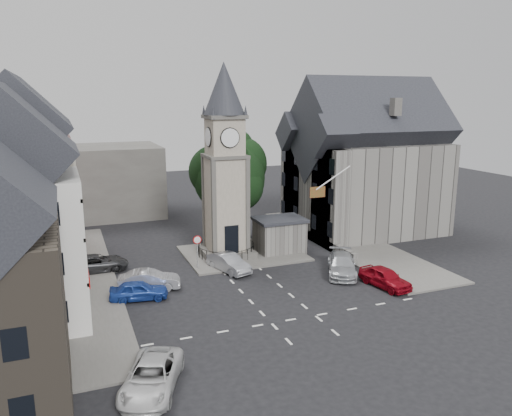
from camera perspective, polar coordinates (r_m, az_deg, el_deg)
name	(u,v)px	position (r m, az deg, el deg)	size (l,w,h in m)	color
ground	(261,288)	(36.37, 0.53, -9.17)	(120.00, 120.00, 0.00)	black
pavement_west	(74,282)	(39.68, -20.09, -7.97)	(6.00, 30.00, 0.14)	#595651
pavement_east	(346,241)	(48.30, 10.28, -3.74)	(6.00, 26.00, 0.14)	#595651
central_island	(243,253)	(43.89, -1.55, -5.20)	(10.00, 8.00, 0.16)	#595651
road_markings	(294,319)	(31.75, 4.31, -12.57)	(20.00, 8.00, 0.01)	silver
clock_tower	(225,163)	(41.65, -3.56, 5.17)	(4.86, 4.86, 16.25)	#4C4944
stone_shelter	(279,235)	(44.20, 2.69, -3.09)	(4.30, 3.30, 3.08)	#585551
town_tree	(229,168)	(47.13, -3.09, 4.63)	(7.20, 7.20, 10.80)	black
warning_sign_post	(197,246)	(39.65, -6.72, -4.29)	(0.70, 0.19, 2.85)	black
terrace_pink	(28,178)	(47.93, -24.61, 3.16)	(8.10, 7.60, 12.80)	#CB8C8B
terrace_cream	(22,194)	(40.05, -25.15, 1.46)	(8.10, 7.60, 12.80)	beige
terrace_tudor	(14,225)	(32.31, -25.90, -1.75)	(8.10, 7.60, 12.00)	silver
backdrop_west	(70,183)	(60.10, -20.51, 2.71)	(20.00, 10.00, 8.00)	#4C4944
east_building	(364,170)	(51.38, 12.23, 4.22)	(14.40, 11.40, 12.60)	#585551
east_boundary_wall	(310,235)	(48.52, 6.24, -3.07)	(0.40, 16.00, 0.90)	#585551
flagpole	(333,178)	(41.42, 8.81, 3.43)	(3.68, 0.10, 2.74)	white
car_west_blue	(139,290)	(35.14, -13.24, -9.16)	(1.56, 3.89, 1.32)	#1B3A96
car_west_silver	(149,280)	(36.68, -12.12, -8.07)	(1.52, 4.37, 1.44)	#AAABB2
car_west_grey	(96,263)	(41.41, -17.78, -6.04)	(2.26, 4.91, 1.36)	#313234
car_island_silver	(229,263)	(39.56, -3.13, -6.28)	(1.48, 4.25, 1.40)	#999BA1
car_island_east	(342,265)	(39.50, 9.78, -6.41)	(2.10, 5.16, 1.50)	#B4B8BD
car_east_red	(385,277)	(37.56, 14.53, -7.69)	(1.70, 4.23, 1.44)	maroon
van_sw_white	(152,377)	(25.07, -11.84, -18.36)	(2.33, 5.04, 1.40)	silver
pedestrian	(334,241)	(45.40, 8.91, -3.80)	(0.58, 0.38, 1.59)	#B7A697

